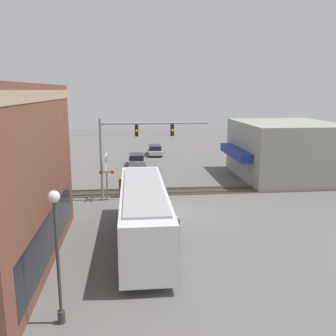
{
  "coord_description": "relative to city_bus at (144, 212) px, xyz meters",
  "views": [
    {
      "loc": [
        -25.36,
        3.47,
        8.68
      ],
      "look_at": [
        3.12,
        0.58,
        2.7
      ],
      "focal_mm": 40.0,
      "sensor_mm": 36.0,
      "label": 1
    }
  ],
  "objects": [
    {
      "name": "ground_plane",
      "position": [
        4.84,
        -2.8,
        -1.84
      ],
      "size": [
        120.0,
        120.0,
        0.0
      ],
      "primitive_type": "plane",
      "color": "#605E5B"
    },
    {
      "name": "shop_building",
      "position": [
        15.34,
        -14.78,
        0.94
      ],
      "size": [
        11.11,
        10.25,
        5.55
      ],
      "color": "gray",
      "rests_on": "ground"
    },
    {
      "name": "city_bus",
      "position": [
        0.0,
        0.0,
        0.0
      ],
      "size": [
        12.23,
        2.59,
        3.32
      ],
      "color": "silver",
      "rests_on": "ground"
    },
    {
      "name": "traffic_signal_gantry",
      "position": [
        8.72,
        0.49,
        2.98
      ],
      "size": [
        0.42,
        8.51,
        6.53
      ],
      "color": "gray",
      "rests_on": "ground"
    },
    {
      "name": "crossing_signal",
      "position": [
        8.79,
        2.6,
        0.46
      ],
      "size": [
        1.41,
        1.18,
        3.81
      ],
      "color": "gray",
      "rests_on": "ground"
    },
    {
      "name": "streetlamp",
      "position": [
        -7.46,
        3.41,
        1.26
      ],
      "size": [
        0.44,
        0.44,
        5.21
      ],
      "color": "#38383A",
      "rests_on": "ground"
    },
    {
      "name": "rail_track_near",
      "position": [
        10.84,
        -2.8,
        -1.81
      ],
      "size": [
        2.6,
        60.0,
        0.15
      ],
      "color": "#332D28",
      "rests_on": "ground"
    },
    {
      "name": "parked_car_white",
      "position": [
        15.8,
        0.0,
        -1.15
      ],
      "size": [
        4.73,
        1.82,
        1.48
      ],
      "color": "silver",
      "rests_on": "ground"
    },
    {
      "name": "parked_car_grey",
      "position": [
        22.64,
        -0.0,
        -1.19
      ],
      "size": [
        4.45,
        1.82,
        1.39
      ],
      "color": "slate",
      "rests_on": "ground"
    },
    {
      "name": "parked_car_silver",
      "position": [
        29.65,
        -2.6,
        -1.19
      ],
      "size": [
        4.79,
        1.82,
        1.38
      ],
      "color": "#B7B7BC",
      "rests_on": "ground"
    },
    {
      "name": "pedestrian_at_crossing",
      "position": [
        9.46,
        1.52,
        -0.97
      ],
      "size": [
        0.34,
        0.34,
        1.7
      ],
      "color": "#473828",
      "rests_on": "ground"
    },
    {
      "name": "pedestrian_near_bus",
      "position": [
        -0.67,
        -1.84,
        -0.95
      ],
      "size": [
        0.34,
        0.34,
        1.74
      ],
      "color": "#2D3351",
      "rests_on": "ground"
    }
  ]
}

